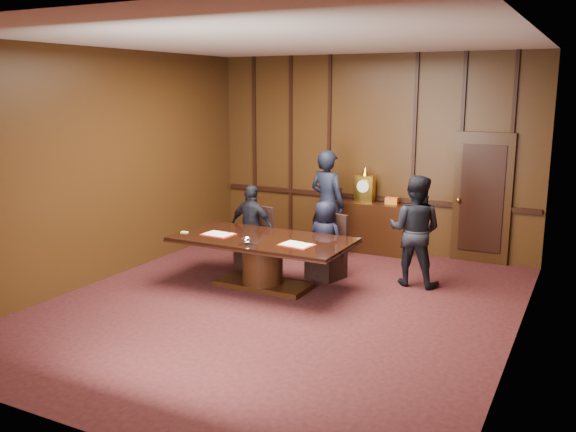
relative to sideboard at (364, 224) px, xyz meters
The scene contains 13 objects.
room 3.36m from the sideboard, 88.80° to the right, with size 7.00×7.04×3.50m.
sideboard is the anchor object (origin of this frame).
conference_table 2.73m from the sideboard, 102.66° to the right, with size 2.62×1.32×0.76m.
folder_left 3.10m from the sideboard, 114.40° to the right, with size 0.48×0.36×0.02m.
folder_right 2.85m from the sideboard, 89.12° to the right, with size 0.50×0.39×0.02m.
inkstand 3.19m from the sideboard, 100.88° to the right, with size 0.20×0.14×0.12m.
notepad 3.46m from the sideboard, 121.71° to the right, with size 0.10×0.07×0.01m, color #FAF07A.
chair_left 2.19m from the sideboard, 124.82° to the right, with size 0.55×0.55×0.99m.
chair_right 1.80m from the sideboard, 88.15° to the right, with size 0.58×0.58×0.99m.
signatory_left 2.25m from the sideboard, 123.80° to the right, with size 0.81×0.34×1.38m, color black.
signatory_right 1.87m from the sideboard, 88.43° to the right, with size 0.60×0.39×1.24m, color black.
witness_left 0.91m from the sideboard, 125.02° to the right, with size 0.68×0.45×1.87m, color black.
witness_right 2.04m from the sideboard, 48.15° to the right, with size 0.81×0.63×1.67m, color black.
Camera 1 is at (3.69, -6.94, 2.91)m, focal length 38.00 mm.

